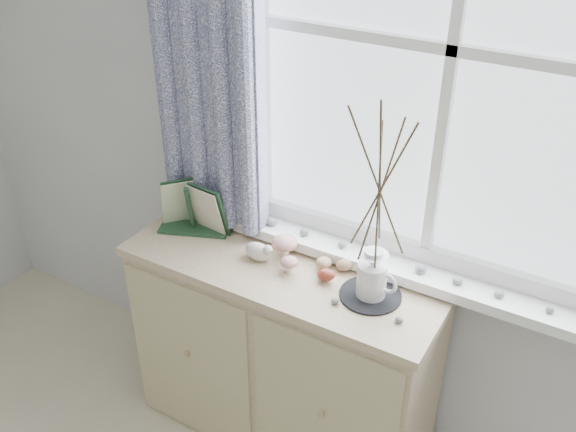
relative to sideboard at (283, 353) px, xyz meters
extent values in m
cube|color=silver|center=(0.15, 0.25, 0.87)|extent=(4.00, 0.04, 2.60)
cube|color=silver|center=(0.45, 0.25, 1.22)|extent=(1.30, 0.01, 1.40)
cube|color=white|center=(0.45, 0.17, 0.45)|extent=(1.45, 0.16, 0.04)
cube|color=#0B0F3C|center=(-0.37, 0.12, 1.25)|extent=(0.44, 0.06, 1.61)
cube|color=beige|center=(0.00, 0.01, -0.02)|extent=(1.17, 0.43, 0.81)
cube|color=beige|center=(0.00, 0.01, 0.41)|extent=(1.20, 0.45, 0.03)
cube|color=#C5B989|center=(-0.29, -0.22, -0.02)|extent=(0.55, 0.01, 0.75)
cube|color=#C5B989|center=(0.29, -0.22, -0.02)|extent=(0.55, 0.01, 0.75)
cylinder|color=white|center=(-0.02, 0.05, 0.45)|extent=(0.03, 0.03, 0.06)
ellipsoid|color=#971504|center=(-0.02, 0.05, 0.49)|extent=(0.10, 0.10, 0.05)
cylinder|color=white|center=(0.04, -0.02, 0.44)|extent=(0.03, 0.03, 0.04)
ellipsoid|color=#971504|center=(0.04, -0.02, 0.47)|extent=(0.07, 0.07, 0.04)
ellipsoid|color=tan|center=(0.14, 0.06, 0.45)|extent=(0.05, 0.04, 0.07)
ellipsoid|color=tan|center=(0.10, 0.13, 0.45)|extent=(0.05, 0.04, 0.07)
ellipsoid|color=maroon|center=(0.18, 0.00, 0.45)|extent=(0.05, 0.04, 0.07)
ellipsoid|color=tan|center=(0.21, 0.09, 0.45)|extent=(0.05, 0.04, 0.07)
cylinder|color=black|center=(0.35, 0.00, 0.43)|extent=(0.21, 0.21, 0.01)
cylinder|color=silver|center=(0.35, 0.00, 0.49)|extent=(0.12, 0.12, 0.12)
cone|color=silver|center=(0.35, 0.00, 0.57)|extent=(0.10, 0.10, 0.04)
cylinder|color=silver|center=(0.35, 0.00, 0.60)|extent=(0.06, 0.06, 0.03)
torus|color=silver|center=(0.40, 0.00, 0.50)|extent=(0.08, 0.03, 0.08)
ellipsoid|color=gray|center=(0.26, -0.09, 0.43)|extent=(0.03, 0.03, 0.02)
ellipsoid|color=gray|center=(0.30, 0.07, 0.43)|extent=(0.03, 0.03, 0.02)
ellipsoid|color=gray|center=(0.48, -0.07, 0.43)|extent=(0.03, 0.03, 0.02)
camera|label=1|loc=(0.97, -1.61, 1.79)|focal=40.00mm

